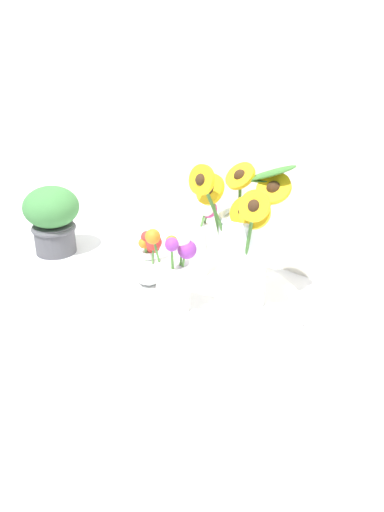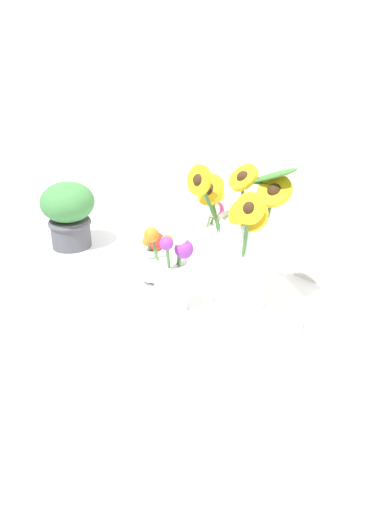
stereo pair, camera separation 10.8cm
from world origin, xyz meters
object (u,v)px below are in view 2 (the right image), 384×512
object	(u,v)px
serving_tray	(192,303)
potted_plant	(68,212)
vase_small_center	(172,277)
vase_small_back	(201,242)
mason_jar_sunflowers	(243,248)
vase_bulb_right	(153,259)

from	to	relation	value
serving_tray	potted_plant	world-z (taller)	potted_plant
vase_small_center	vase_small_back	bearing A→B (deg)	115.69
mason_jar_sunflowers	vase_small_back	size ratio (longest dim) A/B	1.47
serving_tray	vase_small_back	world-z (taller)	vase_small_back
potted_plant	vase_small_center	bearing A→B (deg)	-5.69
serving_tray	mason_jar_sunflowers	bearing A→B (deg)	34.68
vase_bulb_right	vase_small_back	bearing A→B (deg)	68.22
serving_tray	vase_small_center	bearing A→B (deg)	-89.51
vase_small_center	vase_bulb_right	distance (m)	0.14
vase_small_back	potted_plant	bearing A→B (deg)	-163.63
mason_jar_sunflowers	potted_plant	size ratio (longest dim) A/B	1.73
mason_jar_sunflowers	vase_bulb_right	distance (m)	0.24
vase_bulb_right	vase_small_center	bearing A→B (deg)	-22.76
serving_tray	vase_small_back	xyz separation A→B (m)	(-0.08, 0.11, 0.09)
vase_small_center	potted_plant	size ratio (longest dim) A/B	1.02
vase_small_center	potted_plant	bearing A→B (deg)	174.31
vase_small_back	vase_bulb_right	bearing A→B (deg)	-111.78
vase_small_center	vase_small_back	size ratio (longest dim) A/B	0.87
vase_small_back	mason_jar_sunflowers	bearing A→B (deg)	-14.62
mason_jar_sunflowers	vase_bulb_right	world-z (taller)	mason_jar_sunflowers
mason_jar_sunflowers	vase_small_back	distance (m)	0.18
serving_tray	vase_bulb_right	world-z (taller)	vase_bulb_right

